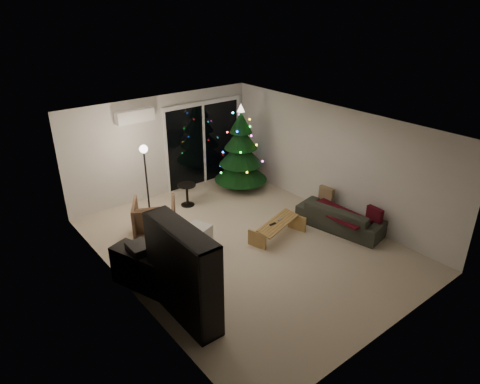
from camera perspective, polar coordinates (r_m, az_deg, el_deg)
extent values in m
plane|color=beige|center=(8.82, 0.71, -7.02)|extent=(6.50, 6.50, 0.00)
plane|color=white|center=(7.79, 0.81, 8.78)|extent=(6.50, 6.50, 0.00)
cube|color=silver|center=(10.76, -10.29, 6.03)|extent=(5.00, 0.02, 2.50)
cube|color=silver|center=(6.37, 19.78, -9.21)|extent=(5.00, 0.02, 2.50)
cube|color=silver|center=(7.09, -15.18, -4.86)|extent=(0.02, 6.50, 2.50)
cube|color=silver|center=(9.88, 12.11, 4.14)|extent=(0.02, 6.50, 2.50)
cube|color=black|center=(11.39, -4.86, 6.34)|extent=(2.20, 0.02, 2.10)
cube|color=white|center=(10.11, -13.86, 9.81)|extent=(0.90, 0.22, 0.28)
cube|color=#3F3833|center=(12.19, -6.05, 2.04)|extent=(2.60, 1.00, 0.10)
cube|color=white|center=(12.31, -7.18, 4.96)|extent=(2.20, 0.06, 1.00)
cube|color=black|center=(7.70, -12.93, -9.96)|extent=(0.77, 1.19, 0.70)
cube|color=black|center=(7.47, -13.24, -7.29)|extent=(0.35, 0.42, 0.15)
imported|color=brown|center=(9.15, -11.28, -3.41)|extent=(1.18, 1.19, 0.80)
cube|color=beige|center=(8.77, -5.64, -5.78)|extent=(0.58, 0.58, 0.41)
cube|color=#F6E3C8|center=(8.47, -8.35, -7.53)|extent=(0.51, 0.43, 0.32)
cube|color=#F6E3C8|center=(8.96, -6.49, -5.65)|extent=(0.37, 0.28, 0.26)
cylinder|color=black|center=(10.35, -7.06, -0.38)|extent=(0.55, 0.55, 0.55)
cylinder|color=black|center=(9.66, -12.29, 1.04)|extent=(0.27, 0.27, 1.69)
imported|color=#292A27|center=(9.52, 13.29, -3.26)|extent=(1.09, 1.99, 0.55)
cube|color=#4C0B19|center=(9.40, 12.97, -2.78)|extent=(0.59, 1.35, 0.05)
cube|color=gray|center=(9.96, 11.45, -0.34)|extent=(0.14, 0.37, 0.36)
cube|color=#4C0B19|center=(9.28, 17.49, -3.02)|extent=(0.13, 0.37, 0.36)
cube|color=black|center=(8.79, 4.39, -4.28)|extent=(0.15, 0.04, 0.02)
cube|color=slate|center=(8.97, 5.35, -3.66)|extent=(0.14, 0.09, 0.02)
cone|color=black|center=(10.90, 0.11, 5.93)|extent=(1.48, 1.48, 2.23)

